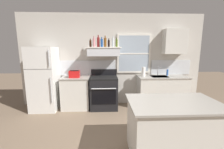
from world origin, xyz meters
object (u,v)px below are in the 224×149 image
(stove_range, at_px, (104,92))
(bottle_olive_oil_square, at_px, (117,43))
(toaster, at_px, (75,74))
(dish_soap_bottle, at_px, (167,73))
(bottle_rose_pink, at_px, (94,42))
(kitchen_island, at_px, (172,129))
(bottle_amber_wine, at_px, (105,42))
(bottle_balsamic_dark, at_px, (109,43))
(bottle_brown_stout, at_px, (90,44))
(paper_towel_roll, at_px, (143,72))
(bottle_red_label_wine, at_px, (98,42))
(bottle_clear_tall, at_px, (113,42))
(refrigerator, at_px, (44,79))
(bottle_blue_liqueur, at_px, (102,43))

(stove_range, bearing_deg, bottle_olive_oil_square, 10.28)
(stove_range, bearing_deg, toaster, -178.31)
(toaster, height_order, bottle_olive_oil_square, bottle_olive_oil_square)
(toaster, xyz_separation_m, dish_soap_bottle, (2.69, 0.16, -0.01))
(bottle_rose_pink, relative_size, kitchen_island, 0.21)
(bottle_amber_wine, distance_m, bottle_balsamic_dark, 0.11)
(toaster, distance_m, bottle_amber_wine, 1.22)
(bottle_brown_stout, height_order, paper_towel_roll, bottle_brown_stout)
(bottle_brown_stout, xyz_separation_m, kitchen_island, (1.47, -2.18, -1.38))
(bottle_amber_wine, bearing_deg, paper_towel_roll, -1.51)
(stove_range, distance_m, bottle_balsamic_dark, 1.39)
(toaster, xyz_separation_m, bottle_red_label_wine, (0.67, 0.12, 0.87))
(bottle_clear_tall, bearing_deg, bottle_balsamic_dark, -169.26)
(stove_range, distance_m, bottle_rose_pink, 1.43)
(toaster, bearing_deg, bottle_rose_pink, 11.41)
(toaster, bearing_deg, kitchen_island, -46.29)
(bottle_brown_stout, bearing_deg, refrigerator, -172.02)
(refrigerator, distance_m, toaster, 0.85)
(dish_soap_bottle, xyz_separation_m, kitchen_island, (-0.78, -2.16, -0.54))
(stove_range, bearing_deg, bottle_clear_tall, 22.00)
(stove_range, bearing_deg, paper_towel_roll, 1.88)
(bottle_red_label_wine, relative_size, bottle_blue_liqueur, 1.21)
(stove_range, relative_size, bottle_amber_wine, 3.59)
(toaster, relative_size, stove_range, 0.27)
(refrigerator, bearing_deg, bottle_olive_oil_square, 2.52)
(refrigerator, distance_m, bottle_brown_stout, 1.61)
(bottle_rose_pink, bearing_deg, bottle_amber_wine, -3.89)
(refrigerator, relative_size, bottle_rose_pink, 6.01)
(bottle_balsamic_dark, xyz_separation_m, bottle_olive_oil_square, (0.22, -0.02, 0.01))
(bottle_red_label_wine, height_order, bottle_clear_tall, bottle_red_label_wine)
(stove_range, relative_size, bottle_rose_pink, 3.74)
(bottle_balsamic_dark, bearing_deg, bottle_amber_wine, -169.69)
(bottle_red_label_wine, xyz_separation_m, bottle_blue_liqueur, (0.10, -0.06, -0.02))
(stove_range, xyz_separation_m, bottle_amber_wine, (0.05, 0.07, 1.41))
(toaster, relative_size, bottle_balsamic_dark, 1.29)
(stove_range, xyz_separation_m, bottle_rose_pink, (-0.26, 0.09, 1.40))
(bottle_clear_tall, bearing_deg, kitchen_island, -68.61)
(paper_towel_roll, relative_size, dish_soap_bottle, 1.50)
(refrigerator, height_order, stove_range, refrigerator)
(bottle_olive_oil_square, height_order, paper_towel_roll, bottle_olive_oil_square)
(stove_range, relative_size, kitchen_island, 0.78)
(bottle_clear_tall, relative_size, kitchen_island, 0.21)
(refrigerator, height_order, bottle_rose_pink, bottle_rose_pink)
(stove_range, distance_m, dish_soap_bottle, 1.96)
(kitchen_island, bearing_deg, bottle_red_label_wine, 120.40)
(stove_range, height_order, bottle_balsamic_dark, bottle_balsamic_dark)
(toaster, bearing_deg, bottle_blue_liqueur, 4.81)
(toaster, xyz_separation_m, bottle_olive_oil_square, (1.17, 0.09, 0.84))
(refrigerator, height_order, bottle_red_label_wine, bottle_red_label_wine)
(paper_towel_roll, bearing_deg, kitchen_island, -91.12)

